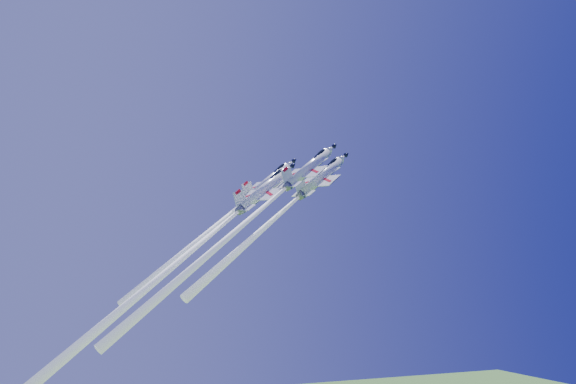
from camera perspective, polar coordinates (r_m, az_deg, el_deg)
name	(u,v)px	position (r m, az deg, el deg)	size (l,w,h in m)	color
jet_lead	(279,214)	(112.11, -0.78, -1.99)	(32.19, 12.51, 30.45)	silver
jet_left	(222,220)	(114.65, -5.85, -2.53)	(32.40, 12.46, 30.78)	silver
jet_right	(241,227)	(102.19, -4.24, -3.11)	(39.07, 14.39, 37.77)	silver
jet_slot	(186,255)	(104.17, -9.03, -5.56)	(42.06, 15.47, 40.68)	silver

